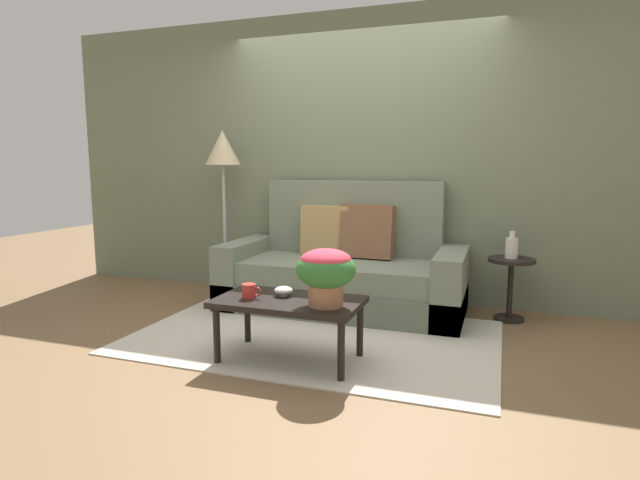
{
  "coord_description": "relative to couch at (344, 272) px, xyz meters",
  "views": [
    {
      "loc": [
        1.29,
        -3.53,
        1.29
      ],
      "look_at": [
        -0.0,
        0.11,
        0.72
      ],
      "focal_mm": 29.14,
      "sensor_mm": 36.0,
      "label": 1
    }
  ],
  "objects": [
    {
      "name": "couch",
      "position": [
        0.0,
        0.0,
        0.0
      ],
      "size": [
        2.11,
        0.91,
        1.13
      ],
      "color": "#626B59",
      "rests_on": "ground"
    },
    {
      "name": "ground_plane",
      "position": [
        0.03,
        -0.82,
        -0.33
      ],
      "size": [
        14.0,
        14.0,
        0.0
      ],
      "primitive_type": "plane",
      "color": "brown"
    },
    {
      "name": "snack_bowl",
      "position": [
        -0.04,
        -1.26,
        0.12
      ],
      "size": [
        0.13,
        0.13,
        0.07
      ],
      "color": "silver",
      "rests_on": "coffee_table"
    },
    {
      "name": "coffee_mug",
      "position": [
        -0.22,
        -1.39,
        0.13
      ],
      "size": [
        0.14,
        0.09,
        0.09
      ],
      "color": "red",
      "rests_on": "coffee_table"
    },
    {
      "name": "side_table",
      "position": [
        1.4,
        0.11,
        0.03
      ],
      "size": [
        0.38,
        0.38,
        0.52
      ],
      "color": "black",
      "rests_on": "ground"
    },
    {
      "name": "wall_back",
      "position": [
        0.03,
        0.48,
        1.01
      ],
      "size": [
        6.4,
        0.12,
        2.69
      ],
      "primitive_type": "cube",
      "color": "slate",
      "rests_on": "ground"
    },
    {
      "name": "area_rug",
      "position": [
        0.03,
        -0.84,
        -0.33
      ],
      "size": [
        2.65,
        1.7,
        0.01
      ],
      "primitive_type": "cube",
      "color": "beige",
      "rests_on": "ground"
    },
    {
      "name": "potted_plant",
      "position": [
        0.31,
        -1.4,
        0.31
      ],
      "size": [
        0.37,
        0.37,
        0.36
      ],
      "color": "#A36B4C",
      "rests_on": "coffee_table"
    },
    {
      "name": "floor_lamp",
      "position": [
        -1.29,
        0.16,
        0.99
      ],
      "size": [
        0.34,
        0.34,
        1.61
      ],
      "color": "#B2B2B7",
      "rests_on": "ground"
    },
    {
      "name": "coffee_table",
      "position": [
        0.03,
        -1.33,
        0.04
      ],
      "size": [
        0.94,
        0.53,
        0.42
      ],
      "color": "black",
      "rests_on": "ground"
    },
    {
      "name": "table_vase",
      "position": [
        1.4,
        0.11,
        0.28
      ],
      "size": [
        0.1,
        0.1,
        0.22
      ],
      "color": "silver",
      "rests_on": "side_table"
    }
  ]
}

